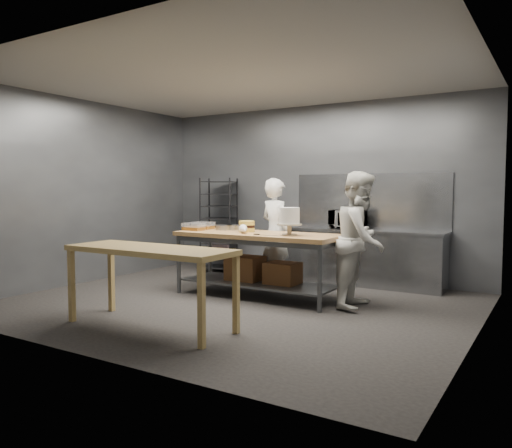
{
  "coord_description": "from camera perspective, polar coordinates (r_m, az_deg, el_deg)",
  "views": [
    {
      "loc": [
        3.71,
        -5.53,
        1.54
      ],
      "look_at": [
        0.03,
        0.47,
        1.05
      ],
      "focal_mm": 35.0,
      "sensor_mm": 36.0,
      "label": 1
    }
  ],
  "objects": [
    {
      "name": "chef_right",
      "position": [
        6.64,
        11.88,
        -1.75
      ],
      "size": [
        0.72,
        0.9,
        1.77
      ],
      "primitive_type": "imported",
      "rotation": [
        0.0,
        0.0,
        1.63
      ],
      "color": "silver",
      "rests_on": "ground"
    },
    {
      "name": "cake_pans",
      "position": [
        7.63,
        -3.14,
        -0.4
      ],
      "size": [
        0.38,
        0.34,
        0.07
      ],
      "color": "gray",
      "rests_on": "work_table"
    },
    {
      "name": "back_wall",
      "position": [
        8.84,
        6.76,
        3.7
      ],
      "size": [
        6.0,
        0.04,
        3.0
      ],
      "primitive_type": "cube",
      "color": "#4C4F54",
      "rests_on": "ground"
    },
    {
      "name": "near_counter",
      "position": [
        5.66,
        -12.05,
        -3.48
      ],
      "size": [
        2.0,
        0.7,
        0.9
      ],
      "color": "olive",
      "rests_on": "ground"
    },
    {
      "name": "splashback_panel",
      "position": [
        8.45,
        12.86,
        2.6
      ],
      "size": [
        2.6,
        0.02,
        0.9
      ],
      "primitive_type": "cube",
      "color": "slate",
      "rests_on": "back_counter"
    },
    {
      "name": "chef_behind",
      "position": [
        7.77,
        2.28,
        -1.07
      ],
      "size": [
        0.74,
        0.63,
        1.71
      ],
      "primitive_type": "imported",
      "rotation": [
        0.0,
        0.0,
        2.72
      ],
      "color": "white",
      "rests_on": "ground"
    },
    {
      "name": "offset_spatula",
      "position": [
        6.75,
        0.71,
        -1.25
      ],
      "size": [
        0.36,
        0.02,
        0.02
      ],
      "color": "slate",
      "rests_on": "work_table"
    },
    {
      "name": "frosted_cake_stand",
      "position": [
        6.71,
        3.84,
        0.73
      ],
      "size": [
        0.34,
        0.34,
        0.38
      ],
      "color": "#ACA089",
      "rests_on": "work_table"
    },
    {
      "name": "work_table",
      "position": [
        7.16,
        0.34,
        -3.78
      ],
      "size": [
        2.4,
        0.9,
        0.92
      ],
      "color": "#8C5F38",
      "rests_on": "ground"
    },
    {
      "name": "speed_rack",
      "position": [
        9.43,
        -4.23,
        -0.18
      ],
      "size": [
        0.79,
        0.82,
        1.75
      ],
      "color": "black",
      "rests_on": "ground"
    },
    {
      "name": "ground",
      "position": [
        6.83,
        -2.29,
        -9.05
      ],
      "size": [
        6.0,
        6.0,
        0.0
      ],
      "primitive_type": "plane",
      "color": "black",
      "rests_on": "ground"
    },
    {
      "name": "microwave",
      "position": [
        8.27,
        10.43,
        0.53
      ],
      "size": [
        0.54,
        0.37,
        0.3
      ],
      "primitive_type": "imported",
      "color": "black",
      "rests_on": "back_counter"
    },
    {
      "name": "layer_cake",
      "position": [
        7.28,
        -1.06,
        -0.27
      ],
      "size": [
        0.23,
        0.23,
        0.16
      ],
      "color": "#F5D14E",
      "rests_on": "work_table"
    },
    {
      "name": "pastry_clamshells",
      "position": [
        7.73,
        -6.58,
        -0.22
      ],
      "size": [
        0.34,
        0.49,
        0.11
      ],
      "color": "#93551D",
      "rests_on": "work_table"
    },
    {
      "name": "piping_bag",
      "position": [
        6.95,
        -1.36,
        -0.64
      ],
      "size": [
        0.33,
        0.37,
        0.12
      ],
      "primitive_type": "cone",
      "rotation": [
        1.57,
        0.0,
        0.66
      ],
      "color": "white",
      "rests_on": "work_table"
    },
    {
      "name": "back_counter",
      "position": [
        8.24,
        12.1,
        -3.69
      ],
      "size": [
        2.6,
        0.6,
        0.9
      ],
      "color": "slate",
      "rests_on": "ground"
    }
  ]
}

